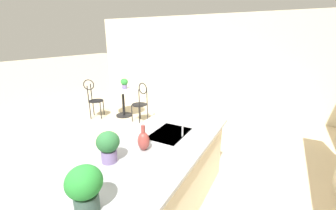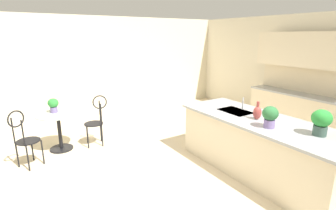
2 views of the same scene
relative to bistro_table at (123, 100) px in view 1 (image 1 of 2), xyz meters
The scene contains 11 objects.
ground_plane 2.97m from the bistro_table, 35.68° to the left, with size 40.00×40.00×0.00m, color beige.
wall_left_window 2.70m from the bistro_table, 137.61° to the left, with size 0.12×7.80×2.70m, color beige.
kitchen_island 3.71m from the bistro_table, 43.68° to the left, with size 2.80×1.06×0.92m.
bistro_table is the anchor object (origin of this frame).
chair_near_window 0.72m from the bistro_table, 77.66° to the left, with size 0.45×0.51×1.04m.
chair_by_island 0.78m from the bistro_table, 54.22° to the right, with size 0.52×0.52×1.04m.
sink_faucet 3.52m from the bistro_table, 52.10° to the left, with size 0.02×0.02×0.22m, color #B2B5BA.
potted_plant_on_table 0.48m from the bistro_table, 164.24° to the right, with size 0.20×0.20×0.28m.
potted_plant_counter_near 3.85m from the bistro_table, 38.13° to the left, with size 0.22×0.22×0.32m.
potted_plant_counter_far 4.47m from the bistro_table, 36.86° to the left, with size 0.25×0.25×0.35m.
vase_on_counter 3.68m from the bistro_table, 43.61° to the left, with size 0.13×0.13×0.29m.
Camera 1 is at (1.95, 2.02, 2.09)m, focal length 22.85 mm.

